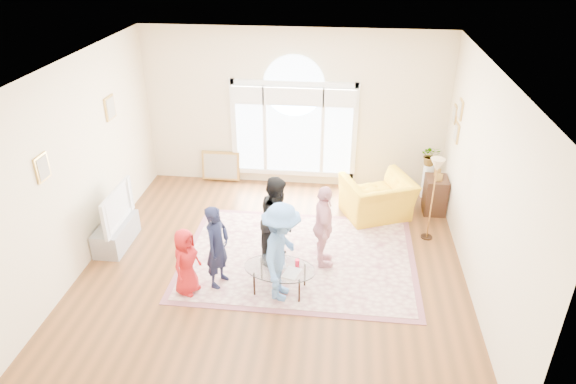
# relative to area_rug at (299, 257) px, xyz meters

# --- Properties ---
(ground) EXTENTS (6.00, 6.00, 0.00)m
(ground) POSITION_rel_area_rug_xyz_m (-0.38, -0.25, -0.01)
(ground) COLOR #55361C
(ground) RESTS_ON ground
(room_shell) EXTENTS (6.00, 6.00, 6.00)m
(room_shell) POSITION_rel_area_rug_xyz_m (-0.37, 2.58, 1.56)
(room_shell) COLOR beige
(room_shell) RESTS_ON ground
(area_rug) EXTENTS (3.60, 2.60, 0.02)m
(area_rug) POSITION_rel_area_rug_xyz_m (0.00, 0.00, 0.00)
(area_rug) COLOR beige
(area_rug) RESTS_ON ground
(rug_border) EXTENTS (3.80, 2.80, 0.01)m
(rug_border) POSITION_rel_area_rug_xyz_m (-0.00, -0.00, -0.00)
(rug_border) COLOR #854C56
(rug_border) RESTS_ON ground
(tv_console) EXTENTS (0.45, 1.00, 0.42)m
(tv_console) POSITION_rel_area_rug_xyz_m (-3.13, 0.05, 0.20)
(tv_console) COLOR #919399
(tv_console) RESTS_ON ground
(television) EXTENTS (0.17, 1.11, 0.64)m
(television) POSITION_rel_area_rug_xyz_m (-3.12, 0.05, 0.73)
(television) COLOR black
(television) RESTS_ON tv_console
(coffee_table) EXTENTS (1.14, 0.80, 0.54)m
(coffee_table) POSITION_rel_area_rug_xyz_m (-0.20, -0.88, 0.39)
(coffee_table) COLOR silver
(coffee_table) RESTS_ON ground
(armchair) EXTENTS (1.50, 1.42, 0.77)m
(armchair) POSITION_rel_area_rug_xyz_m (1.31, 1.52, 0.37)
(armchair) COLOR gold
(armchair) RESTS_ON ground
(side_cabinet) EXTENTS (0.40, 0.50, 0.70)m
(side_cabinet) POSITION_rel_area_rug_xyz_m (2.40, 1.82, 0.34)
(side_cabinet) COLOR black
(side_cabinet) RESTS_ON ground
(floor_lamp) EXTENTS (0.27, 0.27, 1.51)m
(floor_lamp) POSITION_rel_area_rug_xyz_m (2.17, 0.87, 1.27)
(floor_lamp) COLOR black
(floor_lamp) RESTS_ON ground
(plant_pedestal) EXTENTS (0.20, 0.20, 0.70)m
(plant_pedestal) POSITION_rel_area_rug_xyz_m (2.32, 2.41, 0.34)
(plant_pedestal) COLOR white
(plant_pedestal) RESTS_ON ground
(potted_plant) EXTENTS (0.37, 0.33, 0.41)m
(potted_plant) POSITION_rel_area_rug_xyz_m (2.32, 2.41, 0.89)
(potted_plant) COLOR #33722D
(potted_plant) RESTS_ON plant_pedestal
(leaning_picture) EXTENTS (0.80, 0.14, 0.62)m
(leaning_picture) POSITION_rel_area_rug_xyz_m (-1.91, 2.65, -0.01)
(leaning_picture) COLOR tan
(leaning_picture) RESTS_ON ground
(child_red) EXTENTS (0.49, 0.60, 1.05)m
(child_red) POSITION_rel_area_rug_xyz_m (-1.55, -1.05, 0.54)
(child_red) COLOR #B0171A
(child_red) RESTS_ON area_rug
(child_navy) EXTENTS (0.45, 0.55, 1.32)m
(child_navy) POSITION_rel_area_rug_xyz_m (-1.13, -0.81, 0.67)
(child_navy) COLOR #151832
(child_navy) RESTS_ON area_rug
(child_black) EXTENTS (0.75, 0.85, 1.48)m
(child_black) POSITION_rel_area_rug_xyz_m (-0.33, -0.09, 0.75)
(child_black) COLOR black
(child_black) RESTS_ON area_rug
(child_pink) EXTENTS (0.43, 0.84, 1.38)m
(child_pink) POSITION_rel_area_rug_xyz_m (0.39, -0.14, 0.70)
(child_pink) COLOR #ECA4B0
(child_pink) RESTS_ON area_rug
(child_blue) EXTENTS (0.70, 1.05, 1.53)m
(child_blue) POSITION_rel_area_rug_xyz_m (-0.16, -1.00, 0.77)
(child_blue) COLOR #5485D1
(child_blue) RESTS_ON area_rug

